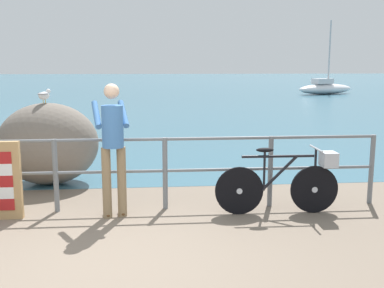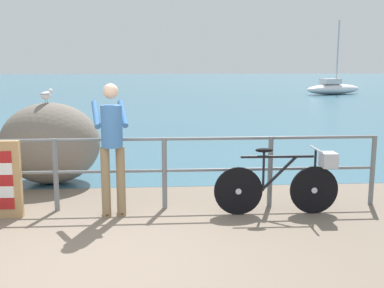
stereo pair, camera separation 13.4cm
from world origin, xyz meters
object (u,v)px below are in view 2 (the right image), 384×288
(breakwater_boulder_main, at_px, (50,143))
(sailboat, at_px, (333,88))
(bicycle, at_px, (287,181))
(person_at_railing, at_px, (112,144))
(seagull, at_px, (46,95))

(breakwater_boulder_main, xyz_separation_m, sailboat, (13.51, 22.50, -0.27))
(bicycle, bearing_deg, person_at_railing, 179.26)
(seagull, distance_m, sailboat, 26.32)
(person_at_railing, relative_size, breakwater_boulder_main, 1.06)
(person_at_railing, bearing_deg, seagull, 23.08)
(bicycle, bearing_deg, sailboat, 68.94)
(bicycle, bearing_deg, breakwater_boulder_main, 153.18)
(person_at_railing, xyz_separation_m, sailboat, (12.27, 24.33, -0.57))
(seagull, bearing_deg, sailboat, -6.98)
(person_at_railing, height_order, seagull, person_at_railing)
(person_at_railing, xyz_separation_m, seagull, (-1.26, 1.78, 0.53))
(breakwater_boulder_main, bearing_deg, bicycle, -27.88)
(bicycle, xyz_separation_m, person_at_railing, (-2.35, 0.07, 0.53))
(person_at_railing, distance_m, sailboat, 27.25)
(bicycle, distance_m, person_at_railing, 2.41)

